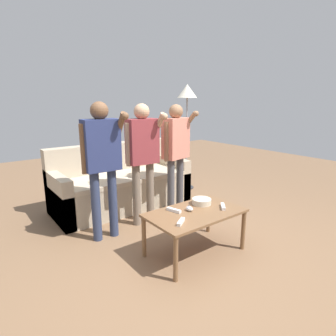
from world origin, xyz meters
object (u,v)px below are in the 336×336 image
(floor_lamp, at_px, (187,99))
(game_remote_nunchuk, at_px, (190,209))
(coffee_table, at_px, (195,217))
(player_center, at_px, (143,150))
(player_left, at_px, (102,156))
(player_right, at_px, (176,146))
(couch, at_px, (121,185))
(game_remote_wand_spare, at_px, (223,207))
(snack_bowl, at_px, (202,201))
(game_remote_wand_near, at_px, (174,210))
(game_remote_wand_far, at_px, (181,222))

(floor_lamp, bearing_deg, game_remote_nunchuk, -129.88)
(coffee_table, height_order, player_center, player_center)
(floor_lamp, bearing_deg, player_left, -156.01)
(player_left, xyz_separation_m, player_right, (1.10, 0.11, -0.03))
(couch, bearing_deg, player_center, -94.66)
(player_center, height_order, game_remote_wand_spare, player_center)
(couch, distance_m, floor_lamp, 1.81)
(player_center, bearing_deg, snack_bowl, -75.10)
(game_remote_nunchuk, height_order, game_remote_wand_near, game_remote_nunchuk)
(coffee_table, relative_size, game_remote_wand_near, 5.85)
(coffee_table, bearing_deg, couch, 88.69)
(coffee_table, height_order, floor_lamp, floor_lamp)
(coffee_table, bearing_deg, player_center, 91.28)
(player_right, relative_size, game_remote_wand_far, 10.24)
(floor_lamp, distance_m, player_right, 1.29)
(player_left, bearing_deg, couch, 52.12)
(game_remote_nunchuk, xyz_separation_m, player_right, (0.55, 0.91, 0.46))
(coffee_table, bearing_deg, player_left, 124.40)
(game_remote_wand_near, relative_size, game_remote_wand_spare, 1.19)
(player_center, bearing_deg, player_right, 2.71)
(game_remote_nunchuk, xyz_separation_m, game_remote_wand_near, (-0.14, 0.08, -0.01))
(game_remote_wand_near, height_order, game_remote_wand_spare, same)
(floor_lamp, relative_size, player_center, 1.19)
(game_remote_nunchuk, height_order, player_left, player_left)
(coffee_table, xyz_separation_m, player_left, (-0.59, 0.86, 0.57))
(coffee_table, bearing_deg, player_right, 61.72)
(player_left, relative_size, game_remote_wand_far, 10.52)
(game_remote_wand_far, bearing_deg, player_center, 75.71)
(snack_bowl, bearing_deg, game_remote_wand_near, 177.43)
(couch, relative_size, game_remote_wand_far, 13.48)
(game_remote_nunchuk, xyz_separation_m, game_remote_wand_spare, (0.33, -0.15, -0.01))
(snack_bowl, relative_size, game_remote_wand_far, 1.41)
(floor_lamp, relative_size, player_left, 1.17)
(player_right, bearing_deg, player_center, -177.29)
(coffee_table, relative_size, player_center, 0.65)
(player_center, xyz_separation_m, game_remote_wand_far, (-0.27, -1.06, -0.48))
(couch, xyz_separation_m, game_remote_wand_spare, (0.26, -1.76, 0.15))
(snack_bowl, distance_m, game_remote_nunchuk, 0.24)
(couch, relative_size, game_remote_nunchuk, 22.27)
(couch, height_order, player_left, player_left)
(coffee_table, xyz_separation_m, player_right, (0.52, 0.96, 0.54))
(couch, distance_m, player_left, 1.20)
(game_remote_wand_spare, bearing_deg, player_left, 132.75)
(player_left, relative_size, game_remote_wand_spare, 10.92)
(floor_lamp, bearing_deg, player_right, -138.03)
(couch, relative_size, coffee_table, 2.01)
(player_center, xyz_separation_m, game_remote_wand_near, (-0.15, -0.80, -0.48))
(snack_bowl, bearing_deg, player_center, 104.90)
(game_remote_wand_far, bearing_deg, player_right, 53.31)
(player_left, relative_size, player_right, 1.03)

